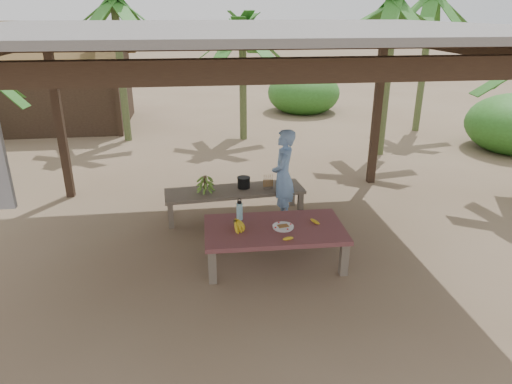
{
  "coord_description": "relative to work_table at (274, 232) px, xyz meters",
  "views": [
    {
      "loc": [
        -0.49,
        -5.66,
        3.11
      ],
      "look_at": [
        0.26,
        0.07,
        0.8
      ],
      "focal_mm": 32.0,
      "sensor_mm": 36.0,
      "label": 1
    }
  ],
  "objects": [
    {
      "name": "bench",
      "position": [
        -0.38,
        1.51,
        -0.04
      ],
      "size": [
        2.24,
        0.79,
        0.45
      ],
      "rotation": [
        0.0,
        0.0,
        0.09
      ],
      "color": "brown",
      "rests_on": "ground"
    },
    {
      "name": "plate",
      "position": [
        0.11,
        -0.04,
        0.08
      ],
      "size": [
        0.27,
        0.27,
        0.04
      ],
      "color": "white",
      "rests_on": "work_table"
    },
    {
      "name": "banana_plant_n",
      "position": [
        0.25,
        6.23,
        2.05
      ],
      "size": [
        1.8,
        1.8,
        2.96
      ],
      "color": "#596638",
      "rests_on": "ground"
    },
    {
      "name": "hut",
      "position": [
        -4.94,
        8.44,
        0.67
      ],
      "size": [
        4.4,
        3.43,
        2.85
      ],
      "color": "black",
      "rests_on": "ground"
    },
    {
      "name": "skewer_rack",
      "position": [
        0.15,
        1.51,
        0.14
      ],
      "size": [
        0.19,
        0.1,
        0.24
      ],
      "primitive_type": null,
      "rotation": [
        0.0,
        0.0,
        0.09
      ],
      "color": "#A57F47",
      "rests_on": "bench"
    },
    {
      "name": "pavilion",
      "position": [
        -0.45,
        0.42,
        2.34
      ],
      "size": [
        6.6,
        5.6,
        2.95
      ],
      "color": "black",
      "rests_on": "ground"
    },
    {
      "name": "water_flask",
      "position": [
        -0.42,
        0.3,
        0.19
      ],
      "size": [
        0.08,
        0.08,
        0.3
      ],
      "color": "#3EA9C2",
      "rests_on": "work_table"
    },
    {
      "name": "work_table",
      "position": [
        0.0,
        0.0,
        0.0
      ],
      "size": [
        1.82,
        1.03,
        0.5
      ],
      "rotation": [
        0.0,
        0.0,
        -0.02
      ],
      "color": "brown",
      "rests_on": "ground"
    },
    {
      "name": "cooking_pot",
      "position": [
        -0.23,
        1.59,
        0.1
      ],
      "size": [
        0.2,
        0.2,
        0.17
      ],
      "primitive_type": "cylinder",
      "color": "black",
      "rests_on": "bench"
    },
    {
      "name": "loose_banana_side",
      "position": [
        0.55,
        0.05,
        0.09
      ],
      "size": [
        0.13,
        0.15,
        0.04
      ],
      "primitive_type": "ellipsoid",
      "rotation": [
        0.0,
        0.0,
        0.63
      ],
      "color": "yellow",
      "rests_on": "work_table"
    },
    {
      "name": "loose_banana_front",
      "position": [
        0.11,
        -0.37,
        0.09
      ],
      "size": [
        0.17,
        0.11,
        0.04
      ],
      "primitive_type": "ellipsoid",
      "rotation": [
        0.0,
        0.0,
        1.99
      ],
      "color": "yellow",
      "rests_on": "work_table"
    },
    {
      "name": "banana_plant_far",
      "position": [
        5.08,
        6.49,
        2.76
      ],
      "size": [
        1.8,
        1.8,
        3.7
      ],
      "color": "#596638",
      "rests_on": "ground"
    },
    {
      "name": "banana_plant_nw",
      "position": [
        -2.7,
        6.5,
        2.66
      ],
      "size": [
        1.8,
        1.8,
        3.6
      ],
      "color": "#596638",
      "rests_on": "ground"
    },
    {
      "name": "green_banana_stalk",
      "position": [
        -0.85,
        1.47,
        0.16
      ],
      "size": [
        0.27,
        0.27,
        0.28
      ],
      "primitive_type": null,
      "rotation": [
        0.0,
        0.0,
        0.09
      ],
      "color": "#598C2D",
      "rests_on": "bench"
    },
    {
      "name": "woman",
      "position": [
        0.35,
        1.28,
        0.3
      ],
      "size": [
        0.52,
        0.62,
        1.47
      ],
      "primitive_type": "imported",
      "rotation": [
        0.0,
        0.0,
        -1.93
      ],
      "color": "#76A0E0",
      "rests_on": "ground"
    },
    {
      "name": "ground",
      "position": [
        -0.44,
        0.44,
        -0.43
      ],
      "size": [
        80.0,
        80.0,
        0.0
      ],
      "primitive_type": "plane",
      "color": "brown",
      "rests_on": "ground"
    },
    {
      "name": "ripe_banana_bunch",
      "position": [
        -0.51,
        -0.01,
        0.14
      ],
      "size": [
        0.27,
        0.24,
        0.15
      ],
      "primitive_type": null,
      "rotation": [
        0.0,
        0.0,
        -0.09
      ],
      "color": "yellow",
      "rests_on": "work_table"
    },
    {
      "name": "banana_plant_ne",
      "position": [
        3.24,
        4.49,
        2.59
      ],
      "size": [
        1.8,
        1.8,
        3.53
      ],
      "color": "#596638",
      "rests_on": "ground"
    }
  ]
}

